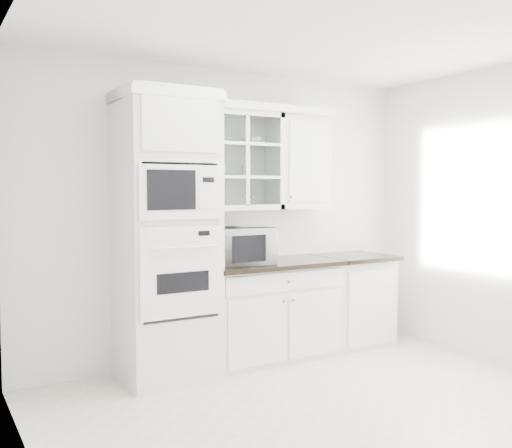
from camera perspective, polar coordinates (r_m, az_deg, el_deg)
ground at (r=4.25m, az=8.87°, el=-18.45°), size 4.00×3.50×0.01m
room_shell at (r=4.29m, az=5.42°, el=6.01°), size 4.00×3.50×2.70m
oven_column at (r=4.80m, az=-8.94°, el=-1.21°), size 0.76×0.68×2.40m
base_cabinet_run at (r=5.40m, az=1.33°, el=-8.55°), size 1.32×0.67×0.92m
extra_base_cabinet at (r=5.98m, az=9.55°, el=-7.41°), size 0.72×0.67×0.92m
upper_cabinet_glass at (r=5.28m, az=-1.76°, el=6.32°), size 0.80×0.33×0.90m
upper_cabinet_solid at (r=5.64m, az=4.29°, el=6.13°), size 0.55×0.33×0.90m
crown_molding at (r=5.25m, az=-2.66°, el=11.65°), size 2.14×0.38×0.07m
countertop_microwave at (r=5.14m, az=-1.57°, el=-2.15°), size 0.66×0.59×0.33m
bowl_a at (r=5.21m, az=-3.22°, el=8.38°), size 0.23×0.23×0.05m
bowl_b at (r=5.35m, az=-0.44°, el=8.32°), size 0.21×0.21×0.06m
cup_a at (r=5.20m, az=-3.44°, el=5.31°), size 0.12×0.12×0.09m
cup_b at (r=5.33m, az=-0.97°, el=5.31°), size 0.13×0.13×0.10m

